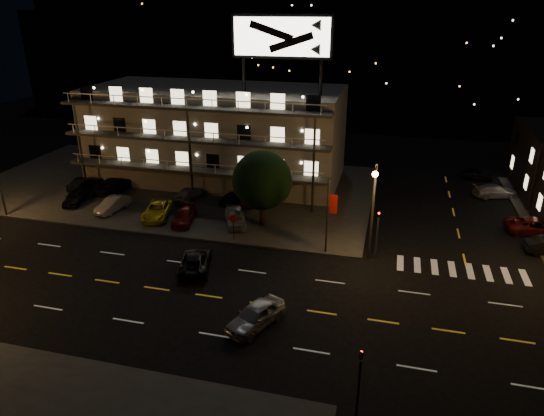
% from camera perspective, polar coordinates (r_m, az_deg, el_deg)
% --- Properties ---
extents(ground, '(140.00, 140.00, 0.00)m').
position_cam_1_polar(ground, '(34.21, -4.28, -10.76)').
color(ground, black).
rests_on(ground, ground).
extents(curb_nw, '(44.00, 24.00, 0.15)m').
position_cam_1_polar(curb_nw, '(55.72, -11.56, 2.59)').
color(curb_nw, '#31312F').
rests_on(curb_nw, ground).
extents(motel, '(28.00, 13.80, 18.10)m').
position_cam_1_polar(motel, '(56.04, -6.50, 8.67)').
color(motel, gray).
rests_on(motel, ground).
extents(hill_backdrop, '(120.00, 25.00, 24.00)m').
position_cam_1_polar(hill_backdrop, '(97.22, 5.38, 18.37)').
color(hill_backdrop, black).
rests_on(hill_backdrop, ground).
extents(streetlight_nc, '(0.44, 1.92, 8.00)m').
position_cam_1_polar(streetlight_nc, '(37.56, 11.81, 0.54)').
color(streetlight_nc, '#2D2D30').
rests_on(streetlight_nc, ground).
extents(signal_nw, '(0.20, 0.27, 4.60)m').
position_cam_1_polar(signal_nw, '(39.01, 12.31, -2.48)').
color(signal_nw, '#2D2D30').
rests_on(signal_nw, ground).
extents(signal_sw, '(0.20, 0.27, 4.60)m').
position_cam_1_polar(signal_sw, '(24.62, 10.22, -19.12)').
color(signal_sw, '#2D2D30').
rests_on(signal_sw, ground).
extents(banner_north, '(0.83, 0.16, 6.40)m').
position_cam_1_polar(banner_north, '(38.81, 6.64, -0.82)').
color(banner_north, '#2D2D30').
rests_on(banner_north, ground).
extents(stop_sign, '(0.91, 0.11, 2.61)m').
position_cam_1_polar(stop_sign, '(41.35, -4.59, -1.81)').
color(stop_sign, '#2D2D30').
rests_on(stop_sign, ground).
extents(tree, '(5.55, 5.34, 6.98)m').
position_cam_1_polar(tree, '(43.27, -1.22, 3.10)').
color(tree, black).
rests_on(tree, curb_nw).
extents(lot_car_0, '(2.44, 4.20, 1.34)m').
position_cam_1_polar(lot_car_0, '(53.25, -22.13, 1.23)').
color(lot_car_0, black).
rests_on(lot_car_0, curb_nw).
extents(lot_car_1, '(2.01, 4.18, 1.32)m').
position_cam_1_polar(lot_car_1, '(49.98, -18.26, 0.40)').
color(lot_car_1, '#999A9F').
rests_on(lot_car_1, curb_nw).
extents(lot_car_2, '(3.30, 5.30, 1.37)m').
position_cam_1_polar(lot_car_2, '(47.37, -13.29, -0.24)').
color(lot_car_2, gold).
rests_on(lot_car_2, curb_nw).
extents(lot_car_3, '(2.41, 4.47, 1.23)m').
position_cam_1_polar(lot_car_3, '(45.66, -10.29, -0.96)').
color(lot_car_3, '#560F0C').
rests_on(lot_car_3, curb_nw).
extents(lot_car_4, '(3.42, 4.78, 1.51)m').
position_cam_1_polar(lot_car_4, '(44.63, -4.32, -1.02)').
color(lot_car_4, '#999A9F').
rests_on(lot_car_4, curb_nw).
extents(lot_car_5, '(2.32, 4.42, 1.39)m').
position_cam_1_polar(lot_car_5, '(56.75, -21.06, 2.69)').
color(lot_car_5, black).
rests_on(lot_car_5, curb_nw).
extents(lot_car_6, '(2.70, 5.49, 1.50)m').
position_cam_1_polar(lot_car_6, '(55.27, -18.00, 2.66)').
color(lot_car_6, black).
rests_on(lot_car_6, curb_nw).
extents(lot_car_7, '(2.38, 4.58, 1.27)m').
position_cam_1_polar(lot_car_7, '(50.95, -9.71, 1.66)').
color(lot_car_7, '#999A9F').
rests_on(lot_car_7, curb_nw).
extents(lot_car_8, '(2.35, 4.09, 1.31)m').
position_cam_1_polar(lot_car_8, '(49.36, -4.54, 1.24)').
color(lot_car_8, black).
rests_on(lot_car_8, curb_nw).
extents(lot_car_9, '(2.18, 3.99, 1.25)m').
position_cam_1_polar(lot_car_9, '(49.07, -1.94, 1.13)').
color(lot_car_9, '#560F0C').
rests_on(lot_car_9, curb_nw).
extents(side_car_1, '(5.26, 2.69, 1.42)m').
position_cam_1_polar(side_car_1, '(49.05, 28.64, -1.90)').
color(side_car_1, '#560F0C').
rests_on(side_car_1, ground).
extents(side_car_2, '(4.92, 3.16, 1.33)m').
position_cam_1_polar(side_car_2, '(56.51, 24.80, 1.81)').
color(side_car_2, '#999A9F').
rests_on(side_car_2, ground).
extents(side_car_3, '(3.77, 1.73, 1.25)m').
position_cam_1_polar(side_car_3, '(61.56, 22.92, 3.70)').
color(side_car_3, black).
rests_on(side_car_3, ground).
extents(road_car_east, '(3.44, 4.78, 1.51)m').
position_cam_1_polar(road_car_east, '(31.35, -1.94, -12.52)').
color(road_car_east, '#999A9F').
rests_on(road_car_east, ground).
extents(road_car_west, '(3.45, 5.25, 1.34)m').
position_cam_1_polar(road_car_west, '(37.99, -9.02, -6.15)').
color(road_car_west, black).
rests_on(road_car_west, ground).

